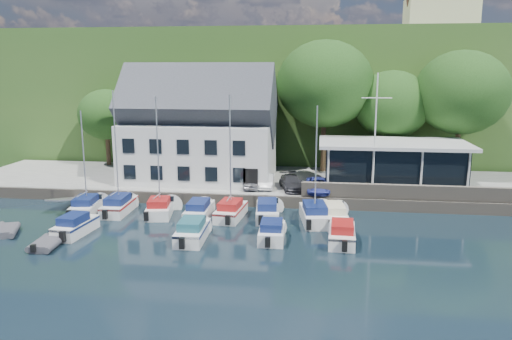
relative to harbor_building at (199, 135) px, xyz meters
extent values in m
plane|color=black|center=(7.00, -16.50, -5.35)|extent=(180.00, 180.00, 0.00)
cube|color=#989892|center=(7.00, 1.00, -4.85)|extent=(60.00, 13.00, 1.00)
cube|color=#655D51|center=(7.00, -5.50, -4.85)|extent=(60.00, 0.30, 1.00)
cube|color=#2D5620|center=(7.00, 45.50, 2.65)|extent=(160.00, 75.00, 16.00)
cube|color=#5B6231|center=(15.00, 53.50, 10.80)|extent=(50.00, 30.00, 0.30)
cube|color=#655D51|center=(19.00, -5.10, -3.75)|extent=(18.00, 0.50, 1.20)
imported|color=#B1B2B6|center=(5.49, -2.86, -3.75)|extent=(1.56, 3.57, 1.20)
imported|color=silver|center=(6.74, -2.57, -3.75)|extent=(1.46, 3.68, 1.19)
imported|color=#29292D|center=(9.03, -2.99, -3.73)|extent=(2.73, 4.59, 1.25)
imported|color=#333F9D|center=(11.38, -3.67, -3.69)|extent=(1.70, 3.91, 1.31)
camera|label=1|loc=(11.46, -46.14, 6.28)|focal=35.00mm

